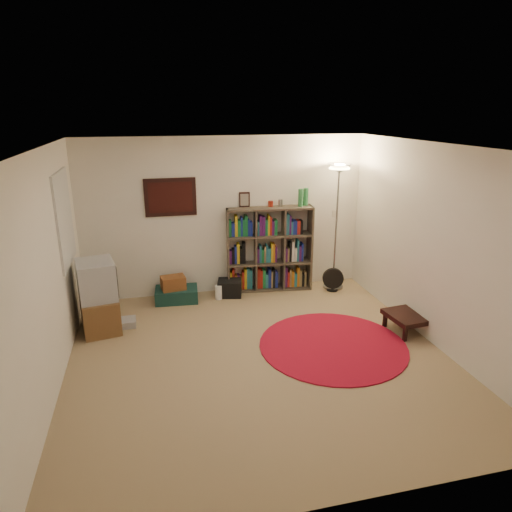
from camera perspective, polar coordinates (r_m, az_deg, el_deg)
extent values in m
cube|color=#987E59|center=(5.69, 0.44, -12.63)|extent=(4.50, 4.50, 0.02)
cube|color=white|center=(4.91, 0.51, 13.60)|extent=(4.50, 4.50, 0.02)
cube|color=white|center=(7.30, -3.81, 4.97)|extent=(4.50, 0.02, 2.50)
cube|color=white|center=(3.20, 10.49, -12.98)|extent=(4.50, 0.02, 2.50)
cube|color=white|center=(5.14, -24.82, -2.29)|extent=(0.02, 4.50, 2.50)
cube|color=white|center=(6.09, 21.59, 1.11)|extent=(0.02, 4.50, 2.50)
cube|color=black|center=(7.11, -10.65, 7.24)|extent=(0.78, 0.04, 0.58)
cube|color=#3C0F0C|center=(7.09, -10.64, 7.21)|extent=(0.66, 0.01, 0.46)
cube|color=white|center=(6.29, -22.85, 4.29)|extent=(0.03, 1.00, 1.20)
cube|color=beige|center=(7.80, 9.79, 5.22)|extent=(0.08, 0.01, 0.12)
cube|color=#4A3F31|center=(7.72, 1.59, -3.87)|extent=(1.43, 0.54, 0.03)
cube|color=#4A3F31|center=(7.33, 1.68, 6.08)|extent=(1.43, 0.54, 0.03)
cube|color=#4A3F31|center=(7.42, -3.57, 0.77)|extent=(0.07, 0.40, 1.39)
cube|color=#4A3F31|center=(7.63, 6.69, 1.16)|extent=(0.07, 0.40, 1.39)
cube|color=#4A3F31|center=(7.68, 1.41, 1.38)|extent=(1.39, 0.16, 1.39)
cube|color=#4A3F31|center=(7.46, -0.13, 0.91)|extent=(0.07, 0.38, 1.33)
cube|color=#4A3F31|center=(7.54, 3.37, 1.04)|extent=(0.07, 0.38, 1.33)
cube|color=#4A3F31|center=(7.57, 1.62, -0.71)|extent=(1.36, 0.51, 0.03)
cube|color=#4A3F31|center=(7.43, 1.65, 2.69)|extent=(1.36, 0.51, 0.03)
cube|color=gold|center=(7.55, -3.20, -3.01)|extent=(0.06, 0.16, 0.30)
cube|color=#A02016|center=(7.55, -2.87, -2.80)|extent=(0.06, 0.16, 0.36)
cube|color=#B76616|center=(7.57, -2.53, -3.19)|extent=(0.06, 0.16, 0.24)
cube|color=#49165B|center=(7.57, -2.20, -3.18)|extent=(0.05, 0.16, 0.24)
cube|color=#B76616|center=(7.58, -1.91, -3.23)|extent=(0.05, 0.16, 0.22)
cube|color=#A02016|center=(7.57, -1.64, -2.96)|extent=(0.05, 0.16, 0.30)
cube|color=gold|center=(7.57, -1.35, -2.77)|extent=(0.05, 0.16, 0.35)
cube|color=#226B7D|center=(7.57, -1.02, -2.72)|extent=(0.06, 0.16, 0.36)
cube|color=#226B7D|center=(7.58, -0.68, -2.81)|extent=(0.06, 0.16, 0.33)
cube|color=#49165B|center=(7.42, -3.25, -0.05)|extent=(0.06, 0.16, 0.22)
cube|color=black|center=(7.42, -2.90, 0.05)|extent=(0.06, 0.16, 0.25)
cube|color=navy|center=(7.41, -2.58, 0.22)|extent=(0.05, 0.16, 0.29)
cube|color=gold|center=(7.41, -2.27, 0.40)|extent=(0.06, 0.16, 0.33)
cube|color=black|center=(7.43, -1.92, 0.13)|extent=(0.06, 0.16, 0.26)
cube|color=black|center=(7.42, -1.55, 0.47)|extent=(0.06, 0.16, 0.34)
cube|color=#167234|center=(7.28, -3.31, 3.52)|extent=(0.06, 0.16, 0.28)
cube|color=navy|center=(7.29, -2.91, 3.34)|extent=(0.07, 0.16, 0.23)
cube|color=gold|center=(7.28, -2.53, 3.81)|extent=(0.06, 0.16, 0.35)
cube|color=#167234|center=(7.30, -2.15, 3.50)|extent=(0.06, 0.16, 0.26)
cube|color=navy|center=(7.30, -1.84, 3.72)|extent=(0.04, 0.16, 0.32)
cube|color=#167234|center=(7.30, -1.59, 3.61)|extent=(0.04, 0.16, 0.29)
cube|color=#167234|center=(7.30, -1.27, 3.82)|extent=(0.06, 0.16, 0.34)
cube|color=navy|center=(7.31, -0.96, 3.59)|extent=(0.04, 0.16, 0.28)
cube|color=navy|center=(7.32, -0.66, 3.44)|extent=(0.06, 0.16, 0.23)
cube|color=#A02016|center=(7.59, 0.29, -2.71)|extent=(0.06, 0.16, 0.34)
cube|color=#A02016|center=(7.60, 0.62, -2.80)|extent=(0.06, 0.16, 0.31)
cube|color=#167234|center=(7.61, 0.96, -2.76)|extent=(0.06, 0.16, 0.32)
cube|color=#226B7D|center=(7.63, 1.31, -3.02)|extent=(0.06, 0.16, 0.24)
cube|color=navy|center=(7.62, 1.65, -2.71)|extent=(0.06, 0.16, 0.32)
cube|color=olive|center=(7.63, 1.94, -2.83)|extent=(0.04, 0.16, 0.29)
cube|color=black|center=(7.63, 2.19, -2.70)|extent=(0.05, 0.16, 0.32)
cube|color=navy|center=(7.65, 2.51, -2.86)|extent=(0.06, 0.16, 0.27)
cube|color=#49165B|center=(7.46, 0.25, 0.15)|extent=(0.04, 0.16, 0.24)
cube|color=#226B7D|center=(7.46, 0.51, 0.35)|extent=(0.05, 0.16, 0.29)
cube|color=#167234|center=(7.47, 0.79, 0.12)|extent=(0.05, 0.16, 0.22)
cube|color=olive|center=(7.47, 1.06, 0.28)|extent=(0.05, 0.16, 0.26)
cube|color=#226B7D|center=(7.47, 1.30, 0.38)|extent=(0.04, 0.16, 0.29)
cube|color=#226B7D|center=(7.49, 1.62, 0.20)|extent=(0.07, 0.16, 0.24)
cube|color=gold|center=(7.48, 1.94, 0.49)|extent=(0.04, 0.16, 0.31)
cube|color=#B76616|center=(7.49, 2.19, 0.48)|extent=(0.05, 0.16, 0.31)
cube|color=#49165B|center=(7.50, 2.45, 0.29)|extent=(0.04, 0.16, 0.25)
cube|color=#226B7D|center=(7.34, 0.24, 3.50)|extent=(0.04, 0.16, 0.24)
cube|color=#49165B|center=(7.33, 0.54, 3.85)|extent=(0.06, 0.16, 0.33)
cube|color=#49165B|center=(7.34, 0.91, 3.80)|extent=(0.06, 0.16, 0.31)
cube|color=#167234|center=(7.35, 1.27, 3.61)|extent=(0.05, 0.16, 0.26)
cube|color=gold|center=(7.35, 1.55, 3.90)|extent=(0.04, 0.16, 0.34)
cube|color=#A02016|center=(7.36, 1.80, 3.77)|extent=(0.05, 0.16, 0.30)
cube|color=#49165B|center=(7.37, 2.09, 3.56)|extent=(0.05, 0.16, 0.24)
cube|color=#167234|center=(7.38, 2.42, 3.64)|extent=(0.06, 0.16, 0.26)
cube|color=#49165B|center=(7.66, 3.71, -2.55)|extent=(0.05, 0.16, 0.34)
cube|color=#A02016|center=(7.69, 3.99, -2.81)|extent=(0.05, 0.16, 0.26)
cube|color=olive|center=(7.69, 4.25, -2.66)|extent=(0.04, 0.16, 0.30)
cube|color=#B76616|center=(7.70, 4.54, -2.75)|extent=(0.06, 0.16, 0.27)
cube|color=#226B7D|center=(7.71, 4.88, -2.86)|extent=(0.06, 0.16, 0.24)
cube|color=#B76616|center=(7.71, 5.21, -2.51)|extent=(0.05, 0.16, 0.33)
cube|color=olive|center=(7.72, 5.51, -2.67)|extent=(0.05, 0.16, 0.28)
cube|color=black|center=(7.74, 5.80, -2.86)|extent=(0.05, 0.16, 0.22)
cube|color=olive|center=(7.75, 6.08, -2.72)|extent=(0.05, 0.16, 0.26)
cube|color=#49165B|center=(7.54, 3.75, 0.25)|extent=(0.05, 0.16, 0.23)
cube|color=olive|center=(7.54, 3.99, 0.27)|extent=(0.04, 0.16, 0.23)
cube|color=black|center=(7.53, 4.25, 0.60)|extent=(0.05, 0.16, 0.32)
cube|color=silver|center=(7.54, 4.55, 0.70)|extent=(0.05, 0.16, 0.34)
cube|color=silver|center=(7.57, 4.86, 0.29)|extent=(0.06, 0.16, 0.23)
cube|color=#226B7D|center=(7.55, 5.18, 0.78)|extent=(0.05, 0.16, 0.36)
cube|color=#49165B|center=(7.58, 5.44, 0.43)|extent=(0.05, 0.16, 0.26)
cube|color=navy|center=(7.58, 5.71, 0.58)|extent=(0.05, 0.16, 0.30)
cube|color=#226B7D|center=(7.40, 3.90, 4.01)|extent=(0.06, 0.16, 0.35)
cube|color=#49165B|center=(7.41, 4.22, 3.91)|extent=(0.04, 0.16, 0.32)
cube|color=#226B7D|center=(7.43, 4.45, 3.56)|extent=(0.04, 0.16, 0.22)
cube|color=navy|center=(7.43, 4.69, 3.64)|extent=(0.05, 0.16, 0.24)
cube|color=navy|center=(7.44, 4.93, 3.61)|extent=(0.04, 0.16, 0.23)
cube|color=#A02016|center=(7.45, 5.26, 3.63)|extent=(0.07, 0.16, 0.24)
cube|color=black|center=(7.46, 5.61, 3.63)|extent=(0.05, 0.16, 0.23)
cube|color=black|center=(7.27, -1.46, 7.06)|extent=(0.17, 0.04, 0.24)
cube|color=gray|center=(7.25, -1.45, 7.04)|extent=(0.13, 0.02, 0.19)
cylinder|color=maroon|center=(7.32, 1.84, 6.54)|extent=(0.09, 0.09, 0.09)
cylinder|color=#929396|center=(7.34, 3.07, 6.64)|extent=(0.08, 0.08, 0.11)
cylinder|color=#338549|center=(7.35, 5.60, 7.27)|extent=(0.09, 0.09, 0.28)
cylinder|color=#338549|center=(7.44, 6.23, 7.38)|extent=(0.09, 0.09, 0.28)
cylinder|color=#929396|center=(7.83, 9.58, -3.79)|extent=(0.43, 0.43, 0.03)
cylinder|color=#929396|center=(7.53, 9.97, 3.16)|extent=(0.04, 0.04, 1.93)
cone|color=#929396|center=(7.35, 10.39, 10.69)|extent=(0.52, 0.52, 0.15)
cylinder|color=#FFD88C|center=(7.34, 10.39, 10.74)|extent=(0.42, 0.42, 0.02)
cylinder|color=black|center=(7.71, 9.51, -4.15)|extent=(0.23, 0.23, 0.03)
cylinder|color=black|center=(7.68, 9.54, -3.56)|extent=(0.05, 0.05, 0.14)
cylinder|color=black|center=(7.62, 9.60, -2.77)|extent=(0.35, 0.17, 0.34)
cube|color=brown|center=(6.59, -18.90, -6.80)|extent=(0.58, 0.74, 0.47)
cube|color=#ABABB0|center=(6.41, -19.34, -2.82)|extent=(0.56, 0.63, 0.51)
cube|color=black|center=(6.43, -17.24, -2.55)|extent=(0.10, 0.48, 0.43)
cube|color=black|center=(6.43, -17.20, -2.54)|extent=(0.09, 0.42, 0.37)
cube|color=#ABABB0|center=(6.65, -16.08, -8.02)|extent=(0.30, 0.25, 0.10)
cube|color=#13342F|center=(7.28, -9.89, -4.77)|extent=(0.68, 0.47, 0.21)
cube|color=brown|center=(7.19, -10.31, -3.32)|extent=(0.39, 0.31, 0.21)
cube|color=black|center=(7.38, -3.30, -4.00)|extent=(0.43, 0.39, 0.26)
cylinder|color=white|center=(7.26, -4.71, -4.55)|extent=(0.13, 0.13, 0.23)
cylinder|color=maroon|center=(6.00, 9.58, -10.92)|extent=(1.88, 1.88, 0.02)
cube|color=black|center=(6.53, 18.65, -7.11)|extent=(0.61, 0.61, 0.07)
cube|color=black|center=(6.30, 18.15, -9.25)|extent=(0.05, 0.05, 0.20)
cube|color=black|center=(6.56, 21.28, -8.47)|extent=(0.05, 0.05, 0.20)
cube|color=black|center=(6.61, 15.83, -7.67)|extent=(0.05, 0.05, 0.20)
cube|color=black|center=(6.86, 18.90, -7.01)|extent=(0.05, 0.05, 0.20)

